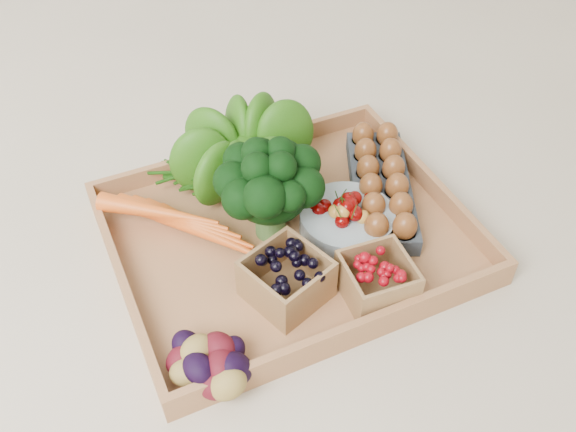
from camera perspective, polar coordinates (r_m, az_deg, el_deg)
name	(u,v)px	position (r m, az deg, el deg)	size (l,w,h in m)	color
ground	(288,242)	(1.05, 0.00, -2.32)	(4.00, 4.00, 0.00)	beige
tray	(288,239)	(1.05, 0.00, -2.04)	(0.55, 0.45, 0.01)	#AF7649
carrots	(186,222)	(1.04, -9.04, -0.57)	(0.22, 0.15, 0.05)	#E55918
lettuce	(245,147)	(1.08, -3.83, 6.17)	(0.16, 0.16, 0.16)	#24530D
broccoli	(270,203)	(1.00, -1.62, 1.12)	(0.16, 0.16, 0.13)	black
cherry_bowl	(347,222)	(1.04, 5.24, -0.53)	(0.15, 0.15, 0.04)	#8C9EA5
egg_carton	(381,190)	(1.11, 8.23, 2.34)	(0.10, 0.28, 0.03)	#343942
potatoes	(209,357)	(0.86, -7.03, -12.30)	(0.13, 0.13, 0.07)	#420A12
punnet_blackberry	(286,279)	(0.93, -0.13, -5.60)	(0.11, 0.11, 0.07)	black
punnet_raspberry	(377,279)	(0.95, 7.93, -5.61)	(0.10, 0.10, 0.07)	maroon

